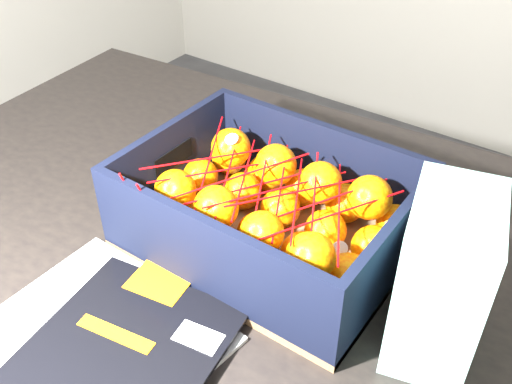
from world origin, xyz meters
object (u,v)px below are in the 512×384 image
Objects in this scene: produce_crate at (269,220)px; table at (236,274)px; magazine_stack at (91,355)px; retail_carton at (441,279)px.

table is at bearing 178.74° from produce_crate.
magazine_stack is (0.01, -0.28, 0.11)m from table.
retail_carton is at bearing -7.31° from produce_crate.
magazine_stack is at bearing -88.08° from table.
retail_carton is (0.31, -0.03, 0.20)m from table.
retail_carton reaches higher than table.
retail_carton is at bearing -6.11° from table.
produce_crate is at bearing 158.27° from retail_carton.
magazine_stack is at bearing -154.67° from retail_carton.
magazine_stack is at bearing -100.50° from produce_crate.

